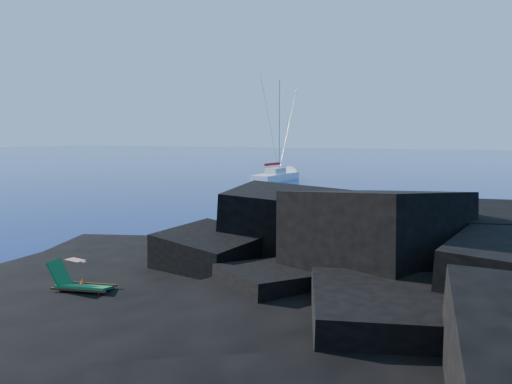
% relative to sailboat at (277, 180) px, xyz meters
% --- Properties ---
extents(headland, '(24.00, 24.00, 3.60)m').
position_rel_sailboat_xyz_m(headland, '(20.39, -38.29, 0.00)').
color(headland, black).
rests_on(headland, ground).
extents(beach, '(9.08, 6.86, 0.70)m').
position_rel_sailboat_xyz_m(beach, '(11.89, -40.79, 0.00)').
color(beach, black).
rests_on(beach, ground).
extents(surf_foam, '(10.00, 8.00, 0.06)m').
position_rel_sailboat_xyz_m(surf_foam, '(12.39, -36.29, 0.00)').
color(surf_foam, white).
rests_on(surf_foam, ground).
extents(sailboat, '(2.72, 11.14, 11.60)m').
position_rel_sailboat_xyz_m(sailboat, '(0.00, 0.00, 0.00)').
color(sailboat, white).
rests_on(sailboat, ground).
extents(deck_chair, '(1.91, 1.22, 1.21)m').
position_rel_sailboat_xyz_m(deck_chair, '(13.65, -42.29, 0.96)').
color(deck_chair, '#166533').
rests_on(deck_chair, beach).
extents(towel, '(1.94, 1.08, 0.05)m').
position_rel_sailboat_xyz_m(towel, '(10.65, -39.86, 0.37)').
color(towel, white).
rests_on(towel, beach).
extents(sunbather, '(1.80, 0.69, 0.27)m').
position_rel_sailboat_xyz_m(sunbather, '(10.65, -39.86, 0.53)').
color(sunbather, tan).
rests_on(sunbather, towel).
extents(marker_cone, '(0.46, 0.46, 0.55)m').
position_rel_sailboat_xyz_m(marker_cone, '(13.34, -42.07, 0.63)').
color(marker_cone, '#FF4F0D').
rests_on(marker_cone, beach).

